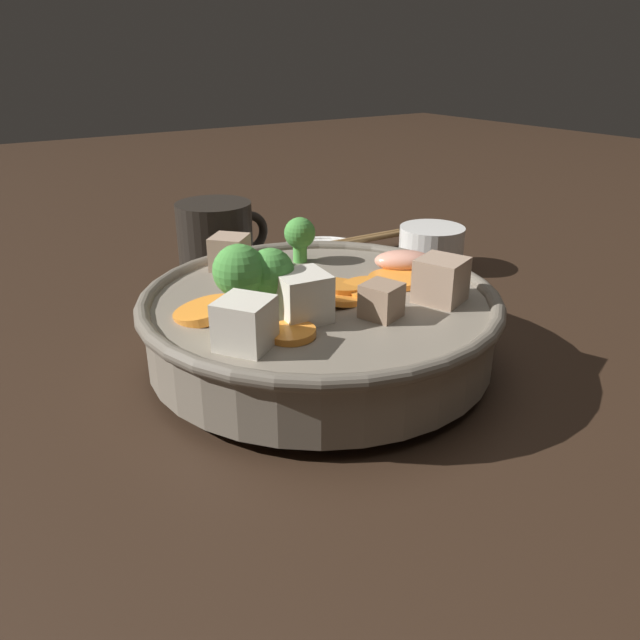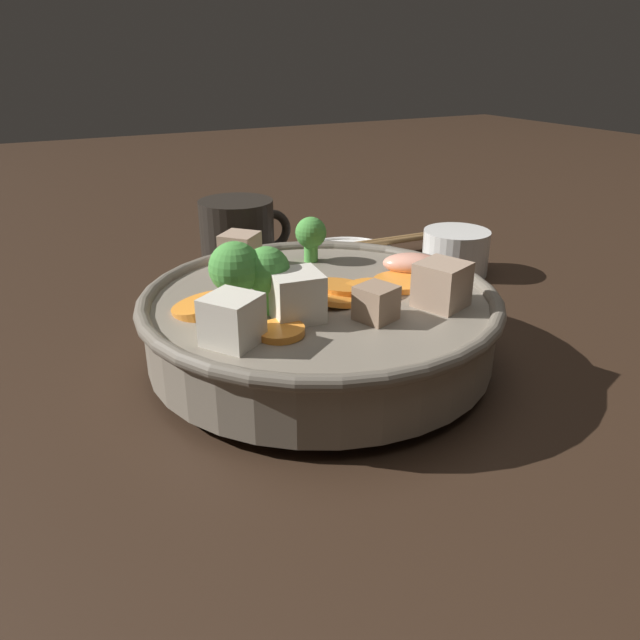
{
  "view_description": "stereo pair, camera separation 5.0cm",
  "coord_description": "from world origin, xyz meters",
  "views": [
    {
      "loc": [
        -0.25,
        -0.38,
        0.24
      ],
      "look_at": [
        0.0,
        0.0,
        0.04
      ],
      "focal_mm": 35.0,
      "sensor_mm": 36.0,
      "label": 1
    },
    {
      "loc": [
        -0.21,
        -0.4,
        0.24
      ],
      "look_at": [
        0.0,
        0.0,
        0.04
      ],
      "focal_mm": 35.0,
      "sensor_mm": 36.0,
      "label": 2
    }
  ],
  "objects": [
    {
      "name": "ground_plane",
      "position": [
        0.0,
        0.0,
        0.0
      ],
      "size": [
        3.0,
        3.0,
        0.0
      ],
      "primitive_type": "plane",
      "color": "black"
    },
    {
      "name": "stirfry_bowl",
      "position": [
        -0.0,
        -0.0,
        0.04
      ],
      "size": [
        0.28,
        0.28,
        0.11
      ],
      "color": "slate",
      "rests_on": "ground_plane"
    },
    {
      "name": "side_saucer",
      "position": [
        0.16,
        0.22,
        0.01
      ],
      "size": [
        0.12,
        0.12,
        0.01
      ],
      "color": "white",
      "rests_on": "ground_plane"
    },
    {
      "name": "tea_cup",
      "position": [
        0.24,
        0.13,
        0.03
      ],
      "size": [
        0.07,
        0.07,
        0.05
      ],
      "color": "white",
      "rests_on": "ground_plane"
    },
    {
      "name": "dark_mug",
      "position": [
        0.02,
        0.23,
        0.04
      ],
      "size": [
        0.11,
        0.08,
        0.09
      ],
      "color": "black",
      "rests_on": "ground_plane"
    },
    {
      "name": "chopsticks_pair",
      "position": [
        0.16,
        0.22,
        0.02
      ],
      "size": [
        0.24,
        0.03,
        0.01
      ],
      "color": "olive",
      "rests_on": "side_saucer"
    }
  ]
}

